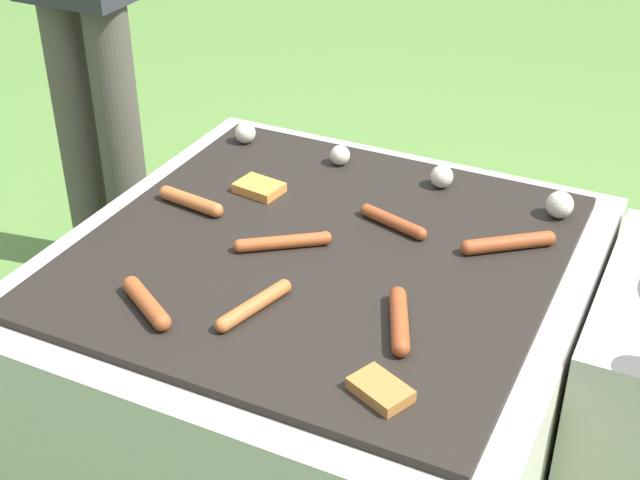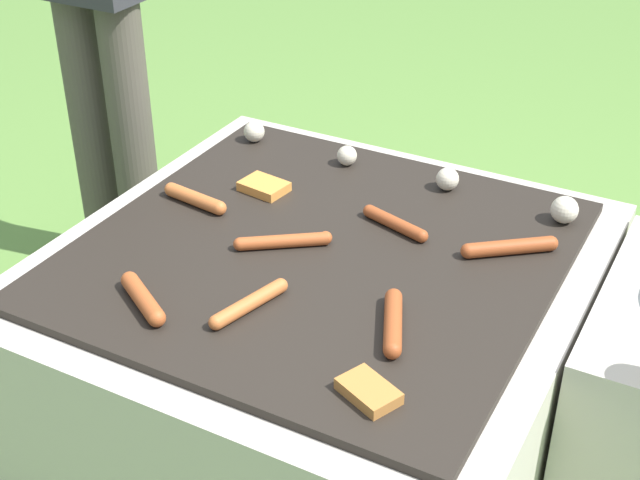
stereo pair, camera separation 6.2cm
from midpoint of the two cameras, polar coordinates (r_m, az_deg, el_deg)
name	(u,v)px [view 1 (the left image)]	position (r m, az deg, el deg)	size (l,w,h in m)	color
ground_plane	(320,421)	(1.98, -0.92, -11.53)	(14.00, 14.00, 0.00)	#567F38
grill	(320,341)	(1.83, -0.98, -6.51)	(0.99, 0.99, 0.44)	#B2AA9E
sausage_back_left	(284,242)	(1.70, -3.38, -0.14)	(0.16, 0.12, 0.03)	#A34C23
sausage_back_center	(191,201)	(1.86, -9.23, 2.46)	(0.16, 0.05, 0.03)	#B7602D
sausage_front_right	(399,320)	(1.49, 3.90, -5.18)	(0.09, 0.16, 0.03)	#93421E
sausage_back_right	(393,222)	(1.77, 3.69, 1.17)	(0.16, 0.07, 0.03)	#93421E
sausage_front_left	(146,303)	(1.57, -12.18, -3.97)	(0.14, 0.10, 0.03)	#A34C23
sausage_mid_left	(254,305)	(1.54, -5.40, -4.19)	(0.07, 0.17, 0.03)	#B7602D
sausage_front_center	(508,243)	(1.73, 10.95, -0.19)	(0.16, 0.13, 0.03)	#93421E
bread_slice_center	(259,188)	(1.90, -4.86, 3.35)	(0.10, 0.08, 0.02)	#D18438
bread_slice_left	(380,390)	(1.36, 2.57, -9.57)	(0.11, 0.09, 0.02)	#B27033
mushroom_row	(409,170)	(1.94, 4.78, 4.48)	(0.80, 0.08, 0.06)	beige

